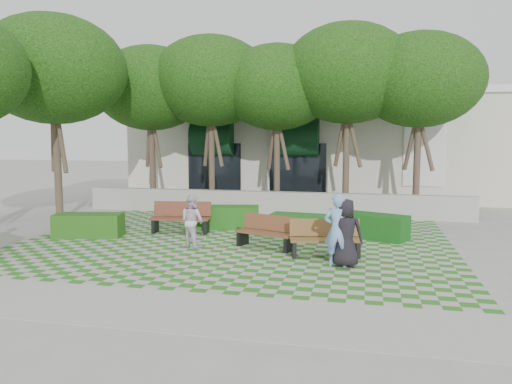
% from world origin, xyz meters
% --- Properties ---
extents(ground, '(90.00, 90.00, 0.00)m').
position_xyz_m(ground, '(0.00, 0.00, 0.00)').
color(ground, gray).
rests_on(ground, ground).
extents(lawn, '(12.00, 12.00, 0.00)m').
position_xyz_m(lawn, '(0.00, 1.00, 0.01)').
color(lawn, '#2B721E').
rests_on(lawn, ground).
extents(sidewalk_south, '(16.00, 2.00, 0.01)m').
position_xyz_m(sidewalk_south, '(0.00, -4.70, 0.01)').
color(sidewalk_south, '#9E9B93').
rests_on(sidewalk_south, ground).
extents(sidewalk_west, '(2.00, 12.00, 0.01)m').
position_xyz_m(sidewalk_west, '(-7.20, 1.00, 0.01)').
color(sidewalk_west, '#9E9B93').
rests_on(sidewalk_west, ground).
extents(retaining_wall, '(15.00, 0.36, 0.90)m').
position_xyz_m(retaining_wall, '(0.00, 6.20, 0.45)').
color(retaining_wall, '#9E9B93').
rests_on(retaining_wall, ground).
extents(bench_east, '(1.85, 0.94, 0.93)m').
position_xyz_m(bench_east, '(2.66, -0.17, 0.45)').
color(bench_east, brown).
rests_on(bench_east, ground).
extents(bench_mid, '(1.77, 1.13, 0.89)m').
position_xyz_m(bench_mid, '(1.04, 0.45, 0.43)').
color(bench_mid, brown).
rests_on(bench_mid, ground).
extents(bench_west, '(1.90, 0.83, 0.97)m').
position_xyz_m(bench_west, '(-2.02, 2.00, 0.47)').
color(bench_west, '#592D1E').
rests_on(bench_west, ground).
extents(hedge_east, '(2.23, 1.62, 0.73)m').
position_xyz_m(hedge_east, '(3.81, 2.43, 0.36)').
color(hedge_east, '#124515').
rests_on(hedge_east, ground).
extents(hedge_midright, '(1.92, 0.97, 0.64)m').
position_xyz_m(hedge_midright, '(1.69, 2.45, 0.32)').
color(hedge_midright, '#154F17').
rests_on(hedge_midright, ground).
extents(hedge_midleft, '(2.22, 1.22, 0.73)m').
position_xyz_m(hedge_midleft, '(-0.85, 3.04, 0.37)').
color(hedge_midleft, '#1B5216').
rests_on(hedge_midleft, ground).
extents(hedge_west, '(2.11, 1.16, 0.70)m').
position_xyz_m(hedge_west, '(-4.50, 0.77, 0.35)').
color(hedge_west, '#204E14').
rests_on(hedge_west, ground).
extents(person_blue, '(0.63, 0.43, 1.71)m').
position_xyz_m(person_blue, '(3.01, -1.11, 0.86)').
color(person_blue, '#739CD3').
rests_on(person_blue, ground).
extents(person_dark, '(0.78, 0.51, 1.59)m').
position_xyz_m(person_dark, '(3.21, -1.08, 0.79)').
color(person_dark, black).
rests_on(person_dark, ground).
extents(person_white, '(0.86, 0.80, 1.43)m').
position_xyz_m(person_white, '(-0.98, 0.15, 0.71)').
color(person_white, silver).
rests_on(person_white, ground).
extents(tree_row, '(17.70, 13.40, 7.41)m').
position_xyz_m(tree_row, '(-1.86, 5.95, 5.18)').
color(tree_row, '#47382B').
rests_on(tree_row, ground).
extents(building, '(18.00, 8.92, 5.15)m').
position_xyz_m(building, '(0.93, 14.08, 2.52)').
color(building, beige).
rests_on(building, ground).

